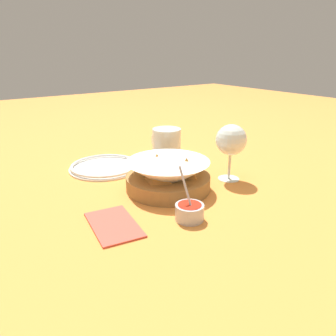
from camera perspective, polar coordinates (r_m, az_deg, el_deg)
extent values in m
plane|color=orange|center=(0.85, 0.61, -4.29)|extent=(4.00, 4.00, 0.00)
cylinder|color=olive|center=(0.86, 0.00, -2.47)|extent=(0.22, 0.22, 0.04)
cone|color=white|center=(0.85, 0.00, -1.15)|extent=(0.22, 0.22, 0.08)
cylinder|color=#3D842D|center=(0.86, 0.00, -2.35)|extent=(0.16, 0.16, 0.01)
pyramid|color=#B77A38|center=(0.88, -1.93, 0.68)|extent=(0.09, 0.09, 0.06)
pyramid|color=#B77A38|center=(0.81, -1.76, -1.47)|extent=(0.10, 0.09, 0.05)
pyramid|color=#B77A38|center=(0.85, 3.25, -0.16)|extent=(0.08, 0.06, 0.06)
cylinder|color=#B7B7BC|center=(0.71, 3.77, -7.69)|extent=(0.06, 0.06, 0.03)
cylinder|color=red|center=(0.71, 3.78, -7.24)|extent=(0.05, 0.05, 0.02)
cylinder|color=#B7B7BC|center=(0.70, 3.28, -4.12)|extent=(0.06, 0.01, 0.10)
cylinder|color=silver|center=(0.95, 10.50, -1.78)|extent=(0.06, 0.06, 0.00)
cylinder|color=silver|center=(0.93, 10.65, 0.46)|extent=(0.01, 0.01, 0.08)
sphere|color=silver|center=(0.91, 10.95, 4.85)|extent=(0.09, 0.09, 0.09)
sphere|color=beige|center=(0.91, 10.91, 4.21)|extent=(0.06, 0.06, 0.06)
cylinder|color=silver|center=(1.06, -0.23, 3.95)|extent=(0.09, 0.09, 0.11)
cylinder|color=orange|center=(1.06, -0.23, 3.26)|extent=(0.07, 0.07, 0.08)
torus|color=silver|center=(1.10, -1.74, 4.65)|extent=(0.07, 0.01, 0.07)
cylinder|color=white|center=(1.03, -10.93, 0.15)|extent=(0.22, 0.22, 0.01)
torus|color=white|center=(1.03, -10.96, 0.49)|extent=(0.21, 0.21, 0.01)
cube|color=#DB4C3D|center=(0.70, -9.44, -9.56)|extent=(0.16, 0.11, 0.01)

